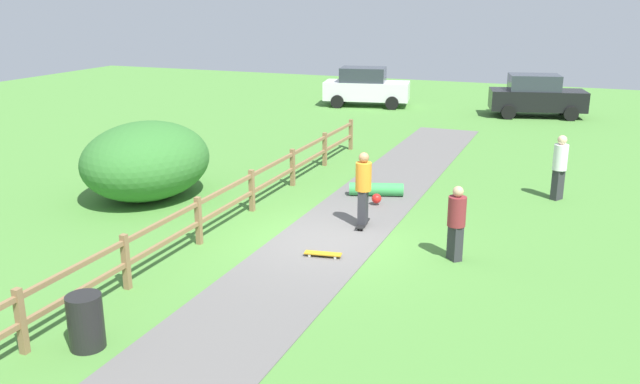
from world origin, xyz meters
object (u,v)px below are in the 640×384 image
skater_riding (363,186)px  parked_car_black (536,96)px  parked_car_white (366,87)px  skater_fallen (376,190)px  bystander_white (560,164)px  trash_bin (86,322)px  bystander_maroon (456,220)px  skateboard_loose (323,254)px  bush_large (146,160)px

skater_riding → parked_car_black: parked_car_black is taller
parked_car_white → skater_fallen: bearing=-70.8°
bystander_white → parked_car_black: 13.35m
trash_bin → bystander_maroon: bearing=51.1°
bystander_maroon → parked_car_black: size_ratio=0.36×
skateboard_loose → bystander_maroon: 2.90m
skater_riding → parked_car_white: (-5.61, 17.38, -0.08)m
skater_riding → parked_car_white: 18.27m
bush_large → bystander_white: bearing=20.9°
bystander_maroon → bush_large: bearing=171.1°
bush_large → skater_riding: (6.27, -0.12, -0.01)m
skater_riding → bush_large: bearing=178.9°
bystander_maroon → parked_car_black: (0.11, 18.62, 0.07)m
skater_fallen → bystander_maroon: bystander_maroon is taller
parked_car_black → bystander_maroon: bearing=-90.3°
bush_large → parked_car_white: bearing=87.8°
skater_fallen → parked_car_white: parked_car_white is taller
skateboard_loose → skater_fallen: bearing=93.2°
bystander_white → parked_car_black: (-1.66, 13.25, -0.03)m
bystander_white → skateboard_loose: bearing=-124.9°
parked_car_black → skater_riding: bearing=-98.4°
bush_large → bystander_maroon: (8.72, -1.36, -0.17)m
bystander_white → bush_large: bearing=-159.1°
trash_bin → bystander_maroon: size_ratio=0.56×
trash_bin → parked_car_white: parked_car_white is taller
skater_riding → skateboard_loose: 2.38m
trash_bin → skater_riding: bearing=72.3°
skateboard_loose → trash_bin: bearing=-113.0°
skateboard_loose → parked_car_white: 20.32m
bystander_white → bystander_maroon: (-1.77, -5.37, -0.10)m
skateboard_loose → bystander_white: 7.74m
skater_riding → trash_bin: bearing=-107.7°
bush_large → skater_riding: size_ratio=2.11×
trash_bin → bystander_white: bystander_white is taller
skateboard_loose → parked_car_black: parked_car_black is taller
bush_large → skater_fallen: size_ratio=2.52×
parked_car_white → skater_riding: bearing=-72.1°
parked_car_white → bystander_white: bearing=-53.4°
skater_riding → bystander_white: size_ratio=1.02×
bystander_maroon → parked_car_white: size_ratio=0.36×
trash_bin → skateboard_loose: bearing=67.0°
skater_fallen → skateboard_loose: (0.26, -4.67, -0.11)m
skater_fallen → bystander_white: bystander_white is taller
bush_large → trash_bin: (4.01, -7.20, -0.60)m
parked_car_black → trash_bin: bearing=-101.1°
trash_bin → skater_riding: (2.26, 7.08, 0.59)m
skater_fallen → bush_large: bearing=-157.8°
parked_car_white → skateboard_loose: bearing=-74.5°
skateboard_loose → parked_car_black: size_ratio=0.18×
bystander_white → parked_car_black: parked_car_black is taller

